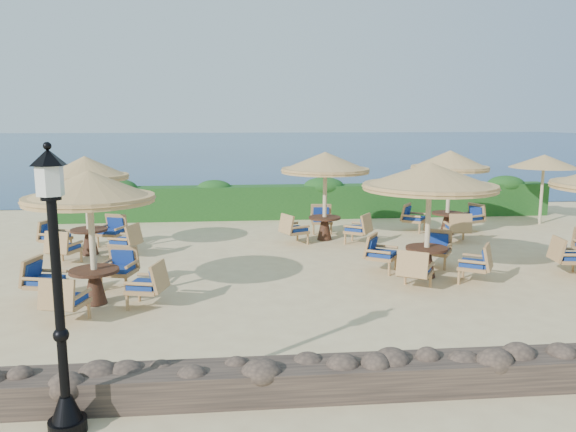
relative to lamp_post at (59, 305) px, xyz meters
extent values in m
plane|color=beige|center=(4.80, 6.80, -1.55)|extent=(120.00, 120.00, 0.00)
plane|color=#0C244D|center=(4.80, 76.80, -1.55)|extent=(160.00, 160.00, 0.00)
cube|color=#154215|center=(4.80, 14.00, -0.95)|extent=(18.00, 0.90, 1.20)
cube|color=brown|center=(4.80, 0.60, -1.33)|extent=(15.00, 0.65, 0.44)
cylinder|color=black|center=(0.00, 0.00, -1.47)|extent=(0.44, 0.44, 0.16)
cone|color=black|center=(0.00, 0.00, -1.25)|extent=(0.36, 0.36, 0.30)
cylinder|color=black|center=(0.00, 0.00, 0.00)|extent=(0.11, 0.11, 2.40)
cylinder|color=silver|center=(0.00, 0.00, 1.43)|extent=(0.30, 0.30, 0.36)
cone|color=black|center=(0.00, 0.00, 1.67)|extent=(0.40, 0.40, 0.18)
cylinder|color=beige|center=(12.60, 12.00, -0.45)|extent=(0.10, 0.10, 2.20)
cone|color=#A07842|center=(12.60, 12.00, 0.63)|extent=(2.30, 2.30, 0.45)
cylinder|color=beige|center=(-0.77, 4.70, -0.35)|extent=(0.12, 0.12, 2.40)
cone|color=#A07842|center=(-0.77, 4.70, 0.83)|extent=(2.50, 2.50, 0.55)
cylinder|color=#A07842|center=(-0.77, 4.70, 0.55)|extent=(2.45, 2.45, 0.14)
cylinder|color=#402417|center=(-0.77, 4.70, -0.87)|extent=(0.96, 0.96, 0.06)
cone|color=#402417|center=(-0.77, 4.70, -1.22)|extent=(0.44, 0.44, 0.64)
cylinder|color=beige|center=(6.39, 5.92, -0.35)|extent=(0.12, 0.12, 2.40)
cone|color=#A07842|center=(6.39, 5.92, 0.83)|extent=(3.06, 3.06, 0.55)
cylinder|color=#A07842|center=(6.39, 5.92, 0.55)|extent=(3.00, 3.00, 0.14)
cylinder|color=#402417|center=(6.39, 5.92, -0.87)|extent=(0.96, 0.96, 0.06)
cone|color=#402417|center=(6.39, 5.92, -1.22)|extent=(0.44, 0.44, 0.64)
cylinder|color=beige|center=(-1.89, 8.91, -0.35)|extent=(0.12, 0.12, 2.40)
cone|color=#A07842|center=(-1.89, 8.91, 0.83)|extent=(2.25, 2.25, 0.55)
cylinder|color=#A07842|center=(-1.89, 8.91, 0.55)|extent=(2.20, 2.20, 0.14)
cylinder|color=#402417|center=(-1.89, 8.91, -0.87)|extent=(0.96, 0.96, 0.06)
cone|color=#402417|center=(-1.89, 8.91, -1.22)|extent=(0.44, 0.44, 0.64)
cylinder|color=beige|center=(4.70, 10.13, -0.35)|extent=(0.12, 0.12, 2.40)
cone|color=#A07842|center=(4.70, 10.13, 0.83)|extent=(2.65, 2.65, 0.55)
cylinder|color=#A07842|center=(4.70, 10.13, 0.55)|extent=(2.60, 2.60, 0.14)
cylinder|color=#402417|center=(4.70, 10.13, -0.87)|extent=(0.96, 0.96, 0.06)
cone|color=#402417|center=(4.70, 10.13, -1.22)|extent=(0.44, 0.44, 0.64)
cylinder|color=beige|center=(8.67, 10.52, -0.35)|extent=(0.12, 0.12, 2.40)
cone|color=#A07842|center=(8.67, 10.52, 0.83)|extent=(2.41, 2.41, 0.55)
cylinder|color=#A07842|center=(8.67, 10.52, 0.55)|extent=(2.36, 2.36, 0.14)
cylinder|color=#402417|center=(8.67, 10.52, -0.87)|extent=(0.96, 0.96, 0.06)
cone|color=#402417|center=(8.67, 10.52, -1.22)|extent=(0.44, 0.44, 0.64)
camera|label=1|loc=(1.98, -6.27, 2.08)|focal=35.00mm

